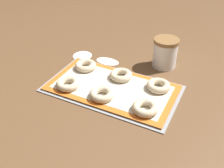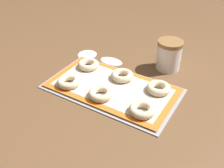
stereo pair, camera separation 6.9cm
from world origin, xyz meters
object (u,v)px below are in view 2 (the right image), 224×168
object	(u,v)px
bagel_front_right	(142,110)
flour_canister	(169,55)
bagel_back_center	(122,76)
bagel_front_left	(69,82)
bagel_back_right	(159,88)
bagel_front_center	(101,94)
bagel_back_left	(88,65)
baking_tray	(112,88)

from	to	relation	value
bagel_front_right	flour_canister	distance (m)	0.35
bagel_back_center	bagel_front_right	bearing A→B (deg)	-42.56
bagel_front_left	bagel_front_right	size ratio (longest dim) A/B	1.00
bagel_back_center	bagel_back_right	world-z (taller)	same
bagel_front_center	flour_canister	distance (m)	0.37
bagel_front_right	bagel_back_left	bearing A→B (deg)	155.89
bagel_back_center	flour_canister	size ratio (longest dim) A/B	0.71
baking_tray	bagel_back_center	xyz separation A→B (m)	(0.00, 0.07, 0.02)
bagel_front_right	flour_canister	size ratio (longest dim) A/B	0.71
bagel_back_left	bagel_back_right	xyz separation A→B (m)	(0.34, -0.00, 0.00)
bagel_front_center	bagel_front_right	world-z (taller)	same
bagel_back_left	bagel_back_right	size ratio (longest dim) A/B	1.00
bagel_front_left	bagel_back_right	bearing A→B (deg)	24.47
bagel_front_left	bagel_front_center	size ratio (longest dim) A/B	1.00
baking_tray	bagel_back_center	size ratio (longest dim) A/B	5.61
flour_canister	bagel_front_center	bearing A→B (deg)	-111.25
bagel_front_right	bagel_back_right	xyz separation A→B (m)	(-0.00, 0.15, 0.00)
baking_tray	bagel_front_right	bearing A→B (deg)	-24.49
bagel_back_left	bagel_back_center	bearing A→B (deg)	0.29
baking_tray	bagel_front_left	xyz separation A→B (m)	(-0.16, -0.08, 0.02)
flour_canister	baking_tray	bearing A→B (deg)	-115.70
bagel_front_right	bagel_back_left	world-z (taller)	same
baking_tray	bagel_front_center	distance (m)	0.08
bagel_back_right	bagel_front_left	bearing A→B (deg)	-155.53
bagel_front_left	bagel_front_center	distance (m)	0.15
bagel_front_center	bagel_back_left	bearing A→B (deg)	137.41
bagel_back_left	bagel_back_center	distance (m)	0.17
bagel_front_center	bagel_front_left	bearing A→B (deg)	-179.60
bagel_front_left	bagel_front_right	distance (m)	0.33
baking_tray	bagel_back_center	world-z (taller)	bagel_back_center
bagel_back_left	bagel_back_center	world-z (taller)	same
baking_tray	bagel_back_right	xyz separation A→B (m)	(0.17, 0.07, 0.02)
baking_tray	bagel_back_right	bearing A→B (deg)	22.92
bagel_back_left	bagel_back_right	bearing A→B (deg)	-0.39
baking_tray	bagel_front_right	xyz separation A→B (m)	(0.17, -0.08, 0.02)
bagel_back_center	baking_tray	bearing A→B (deg)	-93.47
bagel_front_center	bagel_front_right	bearing A→B (deg)	-0.46
bagel_front_center	bagel_back_center	bearing A→B (deg)	86.51
bagel_back_center	flour_canister	world-z (taller)	flour_canister
bagel_back_left	bagel_back_center	size ratio (longest dim) A/B	1.00
bagel_front_left	bagel_back_center	world-z (taller)	same
bagel_front_center	bagel_back_center	xyz separation A→B (m)	(0.01, 0.15, 0.00)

